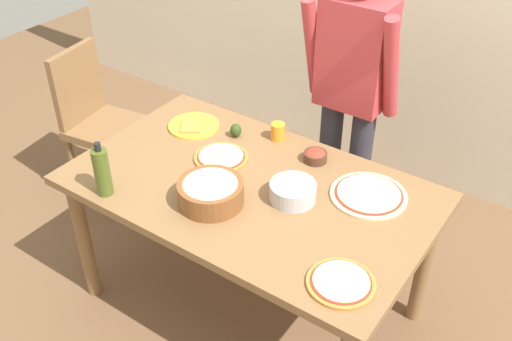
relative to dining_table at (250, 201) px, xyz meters
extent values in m
plane|color=brown|center=(0.00, 0.00, -0.67)|extent=(8.00, 8.00, 0.00)
cube|color=brown|center=(0.00, 0.00, 0.07)|extent=(1.60, 0.96, 0.04)
cylinder|color=brown|center=(-0.72, -0.40, -0.31)|extent=(0.07, 0.07, 0.72)
cylinder|color=brown|center=(-0.72, 0.40, -0.31)|extent=(0.07, 0.07, 0.72)
cylinder|color=brown|center=(0.72, 0.40, -0.31)|extent=(0.07, 0.07, 0.72)
cylinder|color=#2D2D38|center=(0.00, 0.76, -0.24)|extent=(0.12, 0.12, 0.85)
cylinder|color=#2D2D38|center=(0.18, 0.76, -0.24)|extent=(0.12, 0.12, 0.85)
cube|color=#B7383D|center=(0.09, 0.76, 0.46)|extent=(0.34, 0.20, 0.55)
cylinder|color=#B7383D|center=(-0.12, 0.71, 0.46)|extent=(0.07, 0.21, 0.55)
cylinder|color=#B7383D|center=(0.30, 0.71, 0.46)|extent=(0.07, 0.21, 0.55)
cube|color=brown|center=(-1.25, 0.29, -0.19)|extent=(0.46, 0.46, 0.05)
cube|color=brown|center=(-1.43, 0.26, 0.06)|extent=(0.10, 0.38, 0.45)
cylinder|color=brown|center=(-1.06, 0.14, -0.44)|extent=(0.04, 0.04, 0.45)
cylinder|color=brown|center=(-1.11, 0.48, -0.44)|extent=(0.04, 0.04, 0.45)
cylinder|color=brown|center=(-1.39, 0.09, -0.44)|extent=(0.04, 0.04, 0.45)
cylinder|color=brown|center=(-1.44, 0.43, -0.44)|extent=(0.04, 0.04, 0.45)
cylinder|color=beige|center=(0.47, 0.23, 0.10)|extent=(0.33, 0.33, 0.01)
cylinder|color=#B22D1E|center=(0.47, 0.23, 0.10)|extent=(0.29, 0.29, 0.00)
cylinder|color=beige|center=(0.47, 0.23, 0.11)|extent=(0.27, 0.27, 0.00)
cylinder|color=#C67A33|center=(-0.23, 0.09, 0.10)|extent=(0.26, 0.26, 0.01)
cylinder|color=#B22D1E|center=(-0.23, 0.09, 0.10)|extent=(0.23, 0.23, 0.00)
cylinder|color=beige|center=(-0.23, 0.09, 0.11)|extent=(0.21, 0.21, 0.00)
cylinder|color=#C67A33|center=(0.61, -0.30, 0.10)|extent=(0.25, 0.25, 0.01)
cylinder|color=#B22D1E|center=(0.61, -0.30, 0.10)|extent=(0.22, 0.22, 0.00)
cylinder|color=beige|center=(0.61, -0.30, 0.11)|extent=(0.21, 0.21, 0.00)
cylinder|color=gold|center=(-0.52, 0.24, 0.10)|extent=(0.26, 0.26, 0.01)
cube|color=#CC8438|center=(-0.52, 0.22, 0.11)|extent=(0.16, 0.17, 0.01)
cylinder|color=brown|center=(-0.06, -0.19, 0.14)|extent=(0.28, 0.28, 0.10)
ellipsoid|color=beige|center=(-0.06, -0.19, 0.18)|extent=(0.25, 0.25, 0.05)
cylinder|color=#B7B7BC|center=(0.21, 0.02, 0.13)|extent=(0.20, 0.20, 0.08)
cylinder|color=#4C2D1E|center=(0.14, 0.33, 0.11)|extent=(0.11, 0.11, 0.04)
ellipsoid|color=#9E3323|center=(0.14, 0.33, 0.13)|extent=(0.10, 0.10, 0.05)
cylinder|color=#47561E|center=(-0.48, -0.40, 0.20)|extent=(0.07, 0.07, 0.22)
cylinder|color=black|center=(-0.48, -0.40, 0.33)|extent=(0.03, 0.03, 0.04)
cylinder|color=orange|center=(-0.11, 0.39, 0.13)|extent=(0.07, 0.07, 0.08)
ellipsoid|color=#2D4219|center=(-0.29, 0.29, 0.13)|extent=(0.06, 0.06, 0.07)
camera|label=1|loc=(1.22, -1.70, 1.66)|focal=41.48mm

